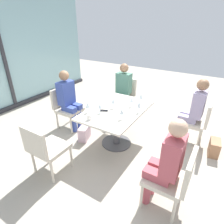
% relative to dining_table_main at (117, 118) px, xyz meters
% --- Properties ---
extents(ground_plane, '(12.00, 12.00, 0.00)m').
position_rel_dining_table_main_xyz_m(ground_plane, '(0.00, 0.00, -0.55)').
color(ground_plane, '#A89E8E').
extents(window_wall_backdrop, '(5.52, 0.10, 2.70)m').
position_rel_dining_table_main_xyz_m(window_wall_backdrop, '(0.00, 3.20, 0.66)').
color(window_wall_backdrop, '#8CB7BC').
rests_on(window_wall_backdrop, ground_plane).
extents(dining_table_main, '(1.38, 0.89, 0.73)m').
position_rel_dining_table_main_xyz_m(dining_table_main, '(0.00, 0.00, 0.00)').
color(dining_table_main, silver).
rests_on(dining_table_main, ground_plane).
extents(chair_front_right, '(0.46, 0.50, 0.87)m').
position_rel_dining_table_main_xyz_m(chair_front_right, '(0.82, -1.26, -0.06)').
color(chair_front_right, beige).
rests_on(chair_front_right, ground_plane).
extents(chair_near_window, '(0.46, 0.51, 0.87)m').
position_rel_dining_table_main_xyz_m(chair_near_window, '(0.00, 1.26, -0.06)').
color(chair_near_window, beige).
rests_on(chair_near_window, ground_plane).
extents(chair_far_right, '(0.50, 0.46, 0.87)m').
position_rel_dining_table_main_xyz_m(chair_far_right, '(1.22, 0.50, -0.06)').
color(chair_far_right, beige).
rests_on(chair_far_right, ground_plane).
extents(chair_front_left, '(0.46, 0.50, 0.87)m').
position_rel_dining_table_main_xyz_m(chair_front_left, '(-0.82, -1.26, -0.06)').
color(chair_front_left, beige).
rests_on(chair_front_left, ground_plane).
extents(chair_far_left, '(0.50, 0.46, 0.87)m').
position_rel_dining_table_main_xyz_m(chair_far_left, '(-1.22, 0.50, -0.06)').
color(chair_far_left, beige).
rests_on(chair_far_left, ground_plane).
extents(person_front_right, '(0.34, 0.39, 1.26)m').
position_rel_dining_table_main_xyz_m(person_front_right, '(0.82, -1.15, 0.14)').
color(person_front_right, '#9E93B7').
rests_on(person_front_right, ground_plane).
extents(person_near_window, '(0.34, 0.39, 1.26)m').
position_rel_dining_table_main_xyz_m(person_near_window, '(-0.00, 1.15, 0.14)').
color(person_near_window, '#384C9E').
rests_on(person_near_window, ground_plane).
extents(person_far_right, '(0.39, 0.34, 1.26)m').
position_rel_dining_table_main_xyz_m(person_far_right, '(1.11, 0.50, 0.14)').
color(person_far_right, '#4C7F6B').
rests_on(person_far_right, ground_plane).
extents(person_front_left, '(0.34, 0.39, 1.26)m').
position_rel_dining_table_main_xyz_m(person_front_left, '(-0.82, -1.15, 0.14)').
color(person_front_left, '#B24C56').
rests_on(person_front_left, ground_plane).
extents(wine_glass_0, '(0.07, 0.07, 0.18)m').
position_rel_dining_table_main_xyz_m(wine_glass_0, '(-0.36, 0.36, 0.31)').
color(wine_glass_0, silver).
rests_on(wine_glass_0, dining_table_main).
extents(wine_glass_1, '(0.07, 0.07, 0.18)m').
position_rel_dining_table_main_xyz_m(wine_glass_1, '(-0.27, -0.24, 0.31)').
color(wine_glass_1, silver).
rests_on(wine_glass_1, dining_table_main).
extents(wine_glass_2, '(0.07, 0.07, 0.18)m').
position_rel_dining_table_main_xyz_m(wine_glass_2, '(0.09, -0.38, 0.31)').
color(wine_glass_2, silver).
rests_on(wine_glass_2, dining_table_main).
extents(wine_glass_3, '(0.07, 0.07, 0.18)m').
position_rel_dining_table_main_xyz_m(wine_glass_3, '(-0.27, 0.17, 0.31)').
color(wine_glass_3, silver).
rests_on(wine_glass_3, dining_table_main).
extents(wine_glass_4, '(0.07, 0.07, 0.18)m').
position_rel_dining_table_main_xyz_m(wine_glass_4, '(0.25, -0.16, 0.31)').
color(wine_glass_4, silver).
rests_on(wine_glass_4, dining_table_main).
extents(wine_glass_5, '(0.07, 0.07, 0.18)m').
position_rel_dining_table_main_xyz_m(wine_glass_5, '(0.02, 0.08, 0.31)').
color(wine_glass_5, silver).
rests_on(wine_glass_5, dining_table_main).
extents(wine_glass_6, '(0.07, 0.07, 0.18)m').
position_rel_dining_table_main_xyz_m(wine_glass_6, '(0.47, -0.25, 0.31)').
color(wine_glass_6, silver).
rests_on(wine_glass_6, dining_table_main).
extents(coffee_cup, '(0.08, 0.08, 0.09)m').
position_rel_dining_table_main_xyz_m(coffee_cup, '(-0.55, 0.18, 0.22)').
color(coffee_cup, white).
rests_on(coffee_cup, dining_table_main).
extents(cell_phone_on_table, '(0.13, 0.16, 0.01)m').
position_rel_dining_table_main_xyz_m(cell_phone_on_table, '(-0.17, 0.16, 0.18)').
color(cell_phone_on_table, black).
rests_on(cell_phone_on_table, dining_table_main).
extents(handbag_0, '(0.32, 0.19, 0.28)m').
position_rel_dining_table_main_xyz_m(handbag_0, '(0.62, -1.63, -0.41)').
color(handbag_0, '#A3704C').
rests_on(handbag_0, ground_plane).
extents(handbag_1, '(0.33, 0.24, 0.28)m').
position_rel_dining_table_main_xyz_m(handbag_1, '(-0.20, 0.61, -0.41)').
color(handbag_1, beige).
rests_on(handbag_1, ground_plane).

